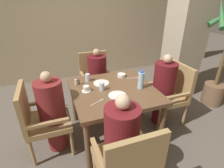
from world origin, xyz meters
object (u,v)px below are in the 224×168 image
Objects in this scene: glass_tall_mid at (88,77)px; chair_far_side at (96,77)px; chair_near_corner at (127,162)px; diner_in_far_chair at (98,78)px; chair_right_side at (170,92)px; chair_left_side at (41,118)px; water_bottle at (141,80)px; plate_main_left at (101,83)px; glass_tall_near at (102,86)px; bowl_small at (121,75)px; diner_in_left_chair at (52,112)px; diner_in_right_chair at (163,89)px; teacup_with_saucer at (86,89)px; plate_main_right at (117,95)px; diner_in_near_chair at (121,145)px; potted_palm at (220,68)px.

chair_far_side is at bearing 65.66° from glass_tall_mid.
diner_in_far_chair is at bearing 82.94° from chair_near_corner.
chair_far_side is 1.33m from chair_right_side.
water_bottle is at bearing -4.06° from chair_left_side.
glass_tall_near reaches higher than plate_main_left.
chair_far_side is 0.70m from bowl_small.
chair_left_side is 0.15m from diner_in_left_chair.
diner_in_right_chair reaches higher than chair_left_side.
plate_main_left is (-0.90, 0.21, 0.16)m from diner_in_right_chair.
water_bottle reaches higher than chair_near_corner.
chair_far_side is 1.24m from diner_in_right_chair.
diner_in_right_chair is 9.22× the size of teacup_with_saucer.
water_bottle is (0.37, 0.09, 0.11)m from plate_main_right.
teacup_with_saucer is at bearing -105.99° from glass_tall_mid.
plate_main_right is at bearing -117.54° from bowl_small.
water_bottle is (0.09, -0.43, 0.09)m from bowl_small.
chair_near_corner is 8.68× the size of glass_tall_mid.
chair_near_corner is 8.68× the size of glass_tall_near.
teacup_with_saucer is 0.66m from bowl_small.
chair_left_side is 0.83× the size of diner_in_right_chair.
chair_far_side is 0.69m from glass_tall_mid.
chair_right_side reaches higher than bowl_small.
teacup_with_saucer is at bearing 8.51° from diner_in_left_chair.
diner_in_far_chair is 0.62m from plate_main_left.
chair_right_side is 1.09m from plate_main_left.
diner_in_right_chair reaches higher than bowl_small.
chair_near_corner reaches higher than bowl_small.
chair_far_side reaches higher than plate_main_right.
chair_near_corner is at bearing -104.80° from plate_main_right.
chair_near_corner is at bearing -95.65° from plate_main_left.
diner_in_far_chair is 4.79× the size of plate_main_left.
glass_tall_mid is (0.68, 0.36, 0.27)m from chair_left_side.
water_bottle is (0.35, -1.04, 0.34)m from chair_far_side.
chair_right_side is at bearing -2.99° from teacup_with_saucer.
water_bottle is at bearing -13.49° from glass_tall_near.
chair_far_side is at bearing 82.09° from plate_main_left.
chair_near_corner is at bearing -96.52° from chair_far_side.
diner_in_left_chair is 4.91× the size of plate_main_left.
diner_in_left_chair is at bearing -134.91° from diner_in_far_chair.
chair_left_side is at bearing 180.00° from diner_in_left_chair.
glass_tall_mid is (-0.26, -0.58, 0.27)m from chair_far_side.
chair_right_side is at bearing -1.49° from glass_tall_near.
diner_in_far_chair is at bearing -90.00° from chair_far_side.
diner_in_near_chair is at bearing -145.34° from chair_right_side.
plate_main_left is at bearing 14.34° from chair_left_side.
chair_left_side is 1.00× the size of chair_near_corner.
plate_main_left is (0.70, 0.21, 0.17)m from diner_in_left_chair.
diner_in_left_chair reaches higher than teacup_with_saucer.
diner_in_near_chair reaches higher than diner_in_far_chair.
water_bottle is (-1.68, -0.21, 0.14)m from potted_palm.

